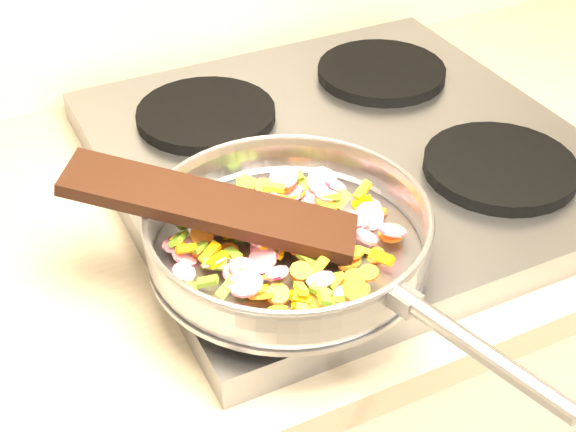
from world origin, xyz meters
name	(u,v)px	position (x,y,z in m)	size (l,w,h in m)	color
cooktop	(345,157)	(-0.70, 1.67, 0.92)	(0.60, 0.60, 0.04)	#939399
grate_fl	(299,229)	(-0.84, 1.52, 0.95)	(0.19, 0.19, 0.02)	black
grate_fr	(500,167)	(-0.56, 1.52, 0.95)	(0.19, 0.19, 0.02)	black
grate_bl	(206,114)	(-0.84, 1.81, 0.95)	(0.19, 0.19, 0.02)	black
grate_br	(381,72)	(-0.56, 1.81, 0.95)	(0.19, 0.19, 0.02)	black
saute_pan	(290,231)	(-0.87, 1.48, 0.99)	(0.34, 0.50, 0.06)	#9E9EA5
vegetable_heap	(285,236)	(-0.87, 1.49, 0.97)	(0.26, 0.26, 0.05)	orange
wooden_spatula	(211,206)	(-0.94, 1.53, 1.01)	(0.31, 0.07, 0.01)	black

